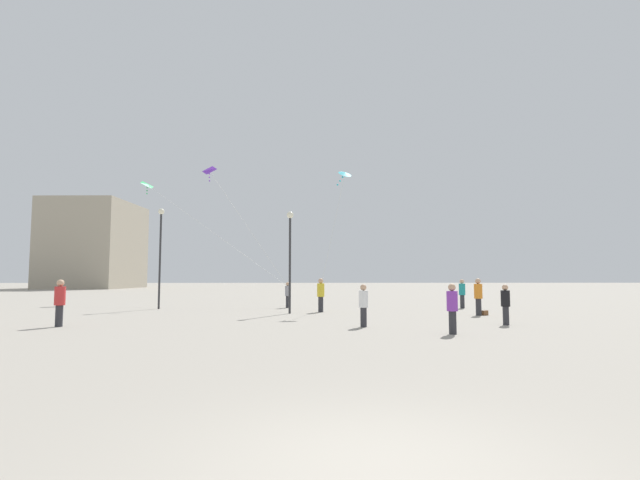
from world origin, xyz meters
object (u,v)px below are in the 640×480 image
Objects in this scene: person_in_black at (505,303)px; kite_emerald_delta at (151,188)px; person_in_orange at (478,295)px; lamppost_east at (160,243)px; person_in_white at (363,303)px; kite_violet_delta at (211,174)px; handbag_beside_flyer at (485,313)px; kite_cyan_diamond at (344,175)px; person_in_red at (60,301)px; person_in_teal at (462,292)px; person_in_grey at (288,294)px; building_left_hall at (95,245)px; person_in_yellow at (321,294)px; lamppost_west at (290,245)px; person_in_purple at (452,306)px.

kite_emerald_delta is at bearing 14.59° from person_in_black.
person_in_orange is 25.80m from kite_emerald_delta.
lamppost_east is at bearing -67.57° from kite_emerald_delta.
person_in_orange is 8.10m from person_in_white.
kite_violet_delta reaches higher than handbag_beside_flyer.
lamppost_east is at bearing 166.39° from kite_cyan_diamond.
person_in_red is 21.30m from person_in_teal.
handbag_beside_flyer is at bearing -27.88° from kite_violet_delta.
building_left_hall reaches higher than person_in_grey.
kite_cyan_diamond is 10.29m from handbag_beside_flyer.
handbag_beside_flyer is at bearing 147.31° from person_in_orange.
person_in_grey is 0.26× the size of lamppost_east.
person_in_yellow is 3.14m from lamppost_west.
person_in_white is 10.20m from kite_cyan_diamond.
kite_emerald_delta reaches higher than person_in_teal.
person_in_yellow is 0.23× the size of kite_violet_delta.
kite_cyan_diamond reaches higher than person_in_yellow.
lamppost_west is at bearing 21.67° from person_in_black.
kite_cyan_diamond is 1.10× the size of lamppost_east.
kite_cyan_diamond is 20.52× the size of handbag_beside_flyer.
person_in_red is 68.61m from building_left_hall.
handbag_beside_flyer is at bearing -52.15° from building_left_hall.
kite_violet_delta reaches higher than person_in_red.
person_in_teal is 70.09m from building_left_hall.
building_left_hall reaches higher than person_in_yellow.
kite_cyan_diamond is at bearing -37.30° from kite_emerald_delta.
person_in_red is at bearing 23.25° from person_in_teal.
handbag_beside_flyer is (45.07, -57.99, -7.18)m from building_left_hall.
building_left_hall is 59.67m from lamppost_east.
lamppost_west is (-9.30, 1.55, 2.54)m from person_in_orange.
lamppost_west is (-8.70, 6.09, 2.66)m from person_in_black.
lamppost_east is at bearing 90.91° from person_in_yellow.
kite_emerald_delta reaches higher than person_in_grey.
lamppost_east is at bearing -62.47° from building_left_hall.
person_in_purple reaches higher than person_in_white.
kite_violet_delta reaches higher than person_in_purple.
kite_violet_delta reaches higher than person_in_grey.
person_in_red is (-17.81, -4.70, -0.02)m from person_in_orange.
person_in_orange is 0.30× the size of lamppost_east.
person_in_red is 17.21m from person_in_black.
person_in_grey is 15.46m from kite_emerald_delta.
lamppost_west is 10.34m from handbag_beside_flyer.
person_in_red is at bearing -127.90° from person_in_white.
person_in_red is at bearing -103.11° from kite_violet_delta.
building_left_hall reaches higher than lamppost_east.
kite_emerald_delta reaches higher than lamppost_east.
person_in_yellow reaches higher than person_in_red.
person_in_white is (-6.28, -5.12, -0.11)m from person_in_orange.
kite_cyan_diamond is (-7.33, -2.68, 6.55)m from person_in_teal.
kite_cyan_diamond reaches higher than handbag_beside_flyer.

